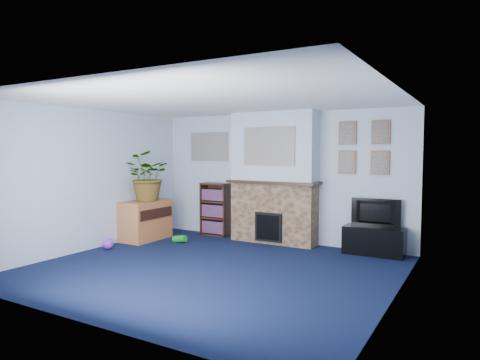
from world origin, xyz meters
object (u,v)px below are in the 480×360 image
Objects in this scene: bookshelf at (216,210)px; sideboard at (145,221)px; television at (375,213)px; tv_stand at (374,241)px.

bookshelf is 1.09× the size of sideboard.
television reaches higher than sideboard.
tv_stand is at bearing 13.34° from sideboard.
tv_stand is 1.22× the size of television.
tv_stand is 3.15m from bookshelf.
tv_stand is 0.92× the size of bookshelf.
bookshelf is 1.40m from sideboard.
television is at bearing -1.03° from bookshelf.
television is at bearing 13.61° from sideboard.
television is 0.75× the size of bookshelf.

